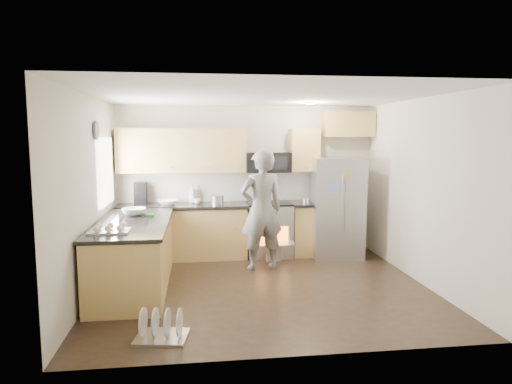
{
  "coord_description": "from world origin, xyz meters",
  "views": [
    {
      "loc": [
        -0.87,
        -6.01,
        2.07
      ],
      "look_at": [
        -0.03,
        0.5,
        1.27
      ],
      "focal_mm": 32.0,
      "sensor_mm": 36.0,
      "label": 1
    }
  ],
  "objects": [
    {
      "name": "back_cabinet_run",
      "position": [
        -0.59,
        1.75,
        0.96
      ],
      "size": [
        4.45,
        0.64,
        2.5
      ],
      "color": "#AF8946",
      "rests_on": "ground"
    },
    {
      "name": "stove_range",
      "position": [
        0.35,
        1.69,
        0.68
      ],
      "size": [
        0.76,
        0.97,
        1.79
      ],
      "color": "#B7B7BC",
      "rests_on": "ground"
    },
    {
      "name": "ground",
      "position": [
        0.0,
        0.0,
        0.0
      ],
      "size": [
        4.5,
        4.5,
        0.0
      ],
      "primitive_type": "plane",
      "color": "black",
      "rests_on": "ground"
    },
    {
      "name": "peninsula",
      "position": [
        -1.75,
        0.25,
        0.47
      ],
      "size": [
        0.96,
        2.36,
        1.03
      ],
      "color": "#AF8946",
      "rests_on": "ground"
    },
    {
      "name": "refrigerator",
      "position": [
        1.5,
        1.45,
        0.85
      ],
      "size": [
        0.89,
        0.73,
        1.7
      ],
      "rotation": [
        0.0,
        0.0,
        -0.1
      ],
      "color": "#B7B7BC",
      "rests_on": "ground"
    },
    {
      "name": "person",
      "position": [
        0.11,
        0.89,
        0.94
      ],
      "size": [
        0.76,
        0.58,
        1.88
      ],
      "primitive_type": "imported",
      "rotation": [
        0.0,
        0.0,
        3.35
      ],
      "color": "gray",
      "rests_on": "ground"
    },
    {
      "name": "room_shell",
      "position": [
        -0.04,
        0.02,
        1.67
      ],
      "size": [
        4.54,
        4.04,
        2.62
      ],
      "color": "beige",
      "rests_on": "ground"
    },
    {
      "name": "dish_rack",
      "position": [
        -1.26,
        -1.45,
        0.09
      ],
      "size": [
        0.58,
        0.5,
        0.32
      ],
      "rotation": [
        0.0,
        0.0,
        -0.16
      ],
      "color": "#B7B7BC",
      "rests_on": "ground"
    }
  ]
}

